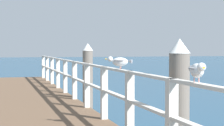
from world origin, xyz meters
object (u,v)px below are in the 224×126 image
dock_piling_far (88,79)px  seagull_foreground (197,70)px  dock_piling_near (179,110)px  seagull_background (120,61)px

dock_piling_far → seagull_foreground: bearing=-93.1°
dock_piling_far → seagull_foreground: 7.08m
dock_piling_near → seagull_foreground: (-0.38, -1.23, 0.62)m
dock_piling_near → seagull_foreground: bearing=-107.3°
dock_piling_near → seagull_background: bearing=104.3°
dock_piling_near → dock_piling_far: 5.82m
seagull_background → dock_piling_near: bearing=-130.4°
dock_piling_far → seagull_background: (-0.39, -4.30, 0.62)m
seagull_foreground → seagull_background: (-0.01, 2.75, 0.00)m
dock_piling_far → seagull_foreground: (-0.38, -7.05, 0.62)m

